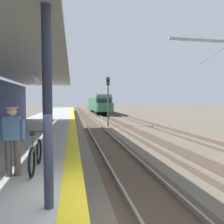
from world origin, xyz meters
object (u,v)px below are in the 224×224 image
object	(u,v)px
approaching_train	(98,103)
platform_bench	(15,122)
rail_signal_post	(108,96)
commuter_person	(12,137)
bicycle_beside_commuter	(36,155)

from	to	relation	value
approaching_train	platform_bench	world-z (taller)	approaching_train
rail_signal_post	commuter_person	bearing A→B (deg)	-107.12
commuter_person	bicycle_beside_commuter	bearing A→B (deg)	38.84
approaching_train	bicycle_beside_commuter	distance (m)	40.18
bicycle_beside_commuter	rail_signal_post	distance (m)	17.15
rail_signal_post	approaching_train	bearing A→B (deg)	85.55
approaching_train	rail_signal_post	distance (m)	23.35
approaching_train	commuter_person	world-z (taller)	approaching_train
commuter_person	bicycle_beside_commuter	size ratio (longest dim) A/B	0.92
approaching_train	commuter_person	distance (m)	40.62
bicycle_beside_commuter	rail_signal_post	world-z (taller)	rail_signal_post
bicycle_beside_commuter	rail_signal_post	xyz separation A→B (m)	(4.70, 16.39, 1.90)
rail_signal_post	platform_bench	bearing A→B (deg)	-133.01
approaching_train	bicycle_beside_commuter	bearing A→B (deg)	-99.32
approaching_train	commuter_person	size ratio (longest dim) A/B	11.74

